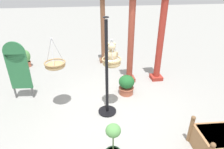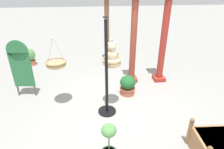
{
  "view_description": "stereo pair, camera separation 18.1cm",
  "coord_description": "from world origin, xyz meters",
  "px_view_note": "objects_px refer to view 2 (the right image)",
  "views": [
    {
      "loc": [
        -0.61,
        -3.76,
        2.97
      ],
      "look_at": [
        0.01,
        0.09,
        0.98
      ],
      "focal_mm": 30.28,
      "sensor_mm": 36.0,
      "label": 1
    },
    {
      "loc": [
        -0.43,
        -3.78,
        2.97
      ],
      "look_at": [
        0.01,
        0.09,
        0.98
      ],
      "focal_mm": 30.28,
      "sensor_mm": 36.0,
      "label": 2
    }
  ],
  "objects_px": {
    "hanging_basket_left_high": "(56,64)",
    "display_pole_central": "(107,87)",
    "teddy_bear": "(112,53)",
    "potted_plant_fern_front": "(109,146)",
    "greenhouse_pillar_far_back": "(164,38)",
    "potted_plant_bushy_green": "(128,85)",
    "display_sign_board": "(21,65)",
    "wooden_planter_box": "(218,146)",
    "hanging_basket_with_teddy": "(112,62)",
    "greenhouse_pillar_right": "(133,42)",
    "greenhouse_pillar_left": "(107,31)",
    "potted_plant_tall_leafy": "(31,56)"
  },
  "relations": [
    {
      "from": "hanging_basket_left_high",
      "to": "display_pole_central",
      "type": "bearing_deg",
      "value": -21.02
    },
    {
      "from": "teddy_bear",
      "to": "potted_plant_fern_front",
      "type": "relative_size",
      "value": 0.55
    },
    {
      "from": "display_pole_central",
      "to": "greenhouse_pillar_far_back",
      "type": "bearing_deg",
      "value": 38.76
    },
    {
      "from": "greenhouse_pillar_far_back",
      "to": "potted_plant_bushy_green",
      "type": "bearing_deg",
      "value": -148.8
    },
    {
      "from": "potted_plant_fern_front",
      "to": "display_sign_board",
      "type": "height_order",
      "value": "display_sign_board"
    },
    {
      "from": "wooden_planter_box",
      "to": "teddy_bear",
      "type": "bearing_deg",
      "value": 133.85
    },
    {
      "from": "hanging_basket_with_teddy",
      "to": "greenhouse_pillar_right",
      "type": "distance_m",
      "value": 1.48
    },
    {
      "from": "display_pole_central",
      "to": "potted_plant_fern_front",
      "type": "bearing_deg",
      "value": -93.61
    },
    {
      "from": "greenhouse_pillar_left",
      "to": "display_sign_board",
      "type": "bearing_deg",
      "value": -138.58
    },
    {
      "from": "teddy_bear",
      "to": "greenhouse_pillar_far_back",
      "type": "distance_m",
      "value": 2.06
    },
    {
      "from": "wooden_planter_box",
      "to": "potted_plant_tall_leafy",
      "type": "relative_size",
      "value": 1.42
    },
    {
      "from": "wooden_planter_box",
      "to": "hanging_basket_left_high",
      "type": "bearing_deg",
      "value": 146.94
    },
    {
      "from": "hanging_basket_with_teddy",
      "to": "greenhouse_pillar_right",
      "type": "height_order",
      "value": "greenhouse_pillar_right"
    },
    {
      "from": "potted_plant_bushy_green",
      "to": "display_sign_board",
      "type": "bearing_deg",
      "value": 175.02
    },
    {
      "from": "potted_plant_tall_leafy",
      "to": "potted_plant_bushy_green",
      "type": "bearing_deg",
      "value": -36.84
    },
    {
      "from": "potted_plant_tall_leafy",
      "to": "greenhouse_pillar_left",
      "type": "bearing_deg",
      "value": 0.14
    },
    {
      "from": "display_pole_central",
      "to": "teddy_bear",
      "type": "distance_m",
      "value": 0.8
    },
    {
      "from": "display_sign_board",
      "to": "teddy_bear",
      "type": "bearing_deg",
      "value": -17.4
    },
    {
      "from": "teddy_bear",
      "to": "potted_plant_tall_leafy",
      "type": "height_order",
      "value": "teddy_bear"
    },
    {
      "from": "wooden_planter_box",
      "to": "potted_plant_tall_leafy",
      "type": "height_order",
      "value": "potted_plant_tall_leafy"
    },
    {
      "from": "greenhouse_pillar_far_back",
      "to": "display_sign_board",
      "type": "bearing_deg",
      "value": -173.41
    },
    {
      "from": "display_pole_central",
      "to": "hanging_basket_with_teddy",
      "type": "relative_size",
      "value": 3.45
    },
    {
      "from": "greenhouse_pillar_right",
      "to": "potted_plant_bushy_green",
      "type": "distance_m",
      "value": 1.28
    },
    {
      "from": "display_pole_central",
      "to": "greenhouse_pillar_left",
      "type": "relative_size",
      "value": 0.9
    },
    {
      "from": "hanging_basket_with_teddy",
      "to": "potted_plant_fern_front",
      "type": "xyz_separation_m",
      "value": [
        -0.24,
        -1.68,
        -0.85
      ]
    },
    {
      "from": "teddy_bear",
      "to": "greenhouse_pillar_right",
      "type": "xyz_separation_m",
      "value": [
        0.77,
        1.24,
        -0.15
      ]
    },
    {
      "from": "hanging_basket_with_teddy",
      "to": "greenhouse_pillar_left",
      "type": "relative_size",
      "value": 0.26
    },
    {
      "from": "greenhouse_pillar_right",
      "to": "greenhouse_pillar_far_back",
      "type": "xyz_separation_m",
      "value": [
        0.9,
        -0.04,
        0.11
      ]
    },
    {
      "from": "teddy_bear",
      "to": "potted_plant_bushy_green",
      "type": "bearing_deg",
      "value": 43.81
    },
    {
      "from": "wooden_planter_box",
      "to": "display_pole_central",
      "type": "bearing_deg",
      "value": 140.85
    },
    {
      "from": "greenhouse_pillar_left",
      "to": "greenhouse_pillar_right",
      "type": "relative_size",
      "value": 0.96
    },
    {
      "from": "teddy_bear",
      "to": "display_sign_board",
      "type": "relative_size",
      "value": 0.29
    },
    {
      "from": "greenhouse_pillar_far_back",
      "to": "potted_plant_tall_leafy",
      "type": "bearing_deg",
      "value": 158.76
    },
    {
      "from": "greenhouse_pillar_far_back",
      "to": "greenhouse_pillar_right",
      "type": "bearing_deg",
      "value": 177.26
    },
    {
      "from": "display_pole_central",
      "to": "wooden_planter_box",
      "type": "xyz_separation_m",
      "value": [
        1.89,
        -1.54,
        -0.46
      ]
    },
    {
      "from": "hanging_basket_left_high",
      "to": "potted_plant_tall_leafy",
      "type": "bearing_deg",
      "value": 117.49
    },
    {
      "from": "display_pole_central",
      "to": "potted_plant_bushy_green",
      "type": "relative_size",
      "value": 4.06
    },
    {
      "from": "potted_plant_bushy_green",
      "to": "potted_plant_tall_leafy",
      "type": "bearing_deg",
      "value": 143.16
    },
    {
      "from": "hanging_basket_left_high",
      "to": "display_sign_board",
      "type": "height_order",
      "value": "hanging_basket_left_high"
    },
    {
      "from": "potted_plant_fern_front",
      "to": "potted_plant_tall_leafy",
      "type": "distance_m",
      "value": 5.24
    },
    {
      "from": "teddy_bear",
      "to": "hanging_basket_left_high",
      "type": "height_order",
      "value": "hanging_basket_left_high"
    },
    {
      "from": "hanging_basket_left_high",
      "to": "wooden_planter_box",
      "type": "relative_size",
      "value": 0.8
    },
    {
      "from": "greenhouse_pillar_left",
      "to": "potted_plant_tall_leafy",
      "type": "relative_size",
      "value": 3.96
    },
    {
      "from": "hanging_basket_with_teddy",
      "to": "wooden_planter_box",
      "type": "bearing_deg",
      "value": -45.79
    },
    {
      "from": "display_pole_central",
      "to": "greenhouse_pillar_far_back",
      "type": "xyz_separation_m",
      "value": [
        1.83,
        1.47,
        0.7
      ]
    },
    {
      "from": "greenhouse_pillar_right",
      "to": "greenhouse_pillar_far_back",
      "type": "height_order",
      "value": "greenhouse_pillar_far_back"
    },
    {
      "from": "greenhouse_pillar_left",
      "to": "potted_plant_fern_front",
      "type": "bearing_deg",
      "value": -94.72
    },
    {
      "from": "hanging_basket_with_teddy",
      "to": "hanging_basket_left_high",
      "type": "xyz_separation_m",
      "value": [
        -1.31,
        0.19,
        -0.07
      ]
    },
    {
      "from": "potted_plant_tall_leafy",
      "to": "display_sign_board",
      "type": "height_order",
      "value": "display_sign_board"
    },
    {
      "from": "display_pole_central",
      "to": "potted_plant_bushy_green",
      "type": "height_order",
      "value": "display_pole_central"
    }
  ]
}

